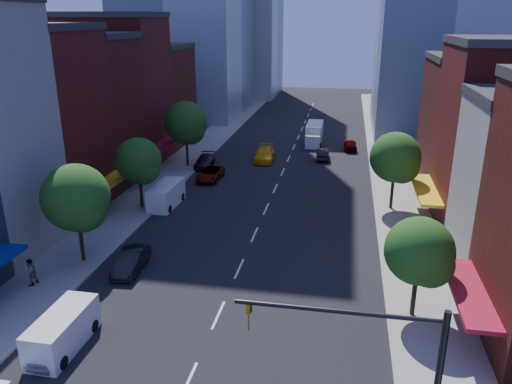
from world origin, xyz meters
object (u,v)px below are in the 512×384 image
(parked_car_rear, at_px, (205,161))
(traffic_car_oncoming, at_px, (323,154))
(parked_car_second, at_px, (131,261))
(pedestrian_far, at_px, (30,272))
(traffic_car_far, at_px, (350,145))
(parked_car_third, at_px, (210,174))
(parked_car_front, at_px, (57,343))
(taxi, at_px, (265,154))
(box_truck, at_px, (314,134))
(cargo_van_near, at_px, (61,332))
(cargo_van_far, at_px, (166,195))

(parked_car_rear, bearing_deg, traffic_car_oncoming, 19.23)
(parked_car_second, bearing_deg, pedestrian_far, -152.28)
(traffic_car_far, bearing_deg, traffic_car_oncoming, 55.43)
(parked_car_third, bearing_deg, parked_car_front, -89.00)
(taxi, bearing_deg, box_truck, 57.11)
(parked_car_second, xyz_separation_m, traffic_car_far, (15.18, 37.39, -0.02))
(cargo_van_near, relative_size, box_truck, 0.68)
(cargo_van_near, bearing_deg, parked_car_rear, 93.73)
(parked_car_third, height_order, pedestrian_far, pedestrian_far)
(cargo_van_far, bearing_deg, pedestrian_far, -100.96)
(traffic_car_oncoming, height_order, traffic_car_far, same)
(cargo_van_near, distance_m, traffic_car_oncoming, 42.67)
(taxi, relative_size, pedestrian_far, 2.94)
(parked_car_front, bearing_deg, parked_car_rear, 97.07)
(cargo_van_far, bearing_deg, parked_car_second, -79.25)
(parked_car_second, height_order, taxi, taxi)
(parked_car_front, bearing_deg, box_truck, 82.33)
(cargo_van_far, relative_size, box_truck, 0.72)
(parked_car_front, bearing_deg, parked_car_second, 93.84)
(traffic_car_oncoming, relative_size, traffic_car_far, 1.03)
(parked_car_front, bearing_deg, cargo_van_far, 99.02)
(parked_car_front, height_order, cargo_van_near, cargo_van_near)
(parked_car_rear, height_order, taxi, taxi)
(traffic_car_far, bearing_deg, box_truck, -29.00)
(parked_car_second, height_order, traffic_car_oncoming, parked_car_second)
(parked_car_second, bearing_deg, cargo_van_far, 95.74)
(parked_car_rear, height_order, box_truck, box_truck)
(parked_car_front, distance_m, taxi, 39.93)
(parked_car_rear, xyz_separation_m, traffic_car_far, (17.18, 11.40, 0.01))
(parked_car_third, relative_size, cargo_van_far, 0.96)
(parked_car_front, distance_m, traffic_car_far, 49.29)
(parked_car_front, distance_m, parked_car_rear, 35.55)
(parked_car_second, distance_m, traffic_car_oncoming, 34.06)
(parked_car_second, distance_m, parked_car_third, 21.25)
(traffic_car_far, bearing_deg, pedestrian_far, 60.95)
(cargo_van_near, height_order, traffic_car_far, cargo_van_near)
(parked_car_third, xyz_separation_m, taxi, (4.61, 8.91, 0.12))
(pedestrian_far, bearing_deg, parked_car_front, 60.16)
(cargo_van_far, bearing_deg, traffic_car_far, 56.98)
(taxi, distance_m, pedestrian_far, 35.04)
(parked_car_third, relative_size, traffic_car_oncoming, 1.14)
(parked_car_second, bearing_deg, box_truck, 72.56)
(traffic_car_far, bearing_deg, cargo_van_far, 53.23)
(cargo_van_far, distance_m, taxi, 18.76)
(cargo_van_near, xyz_separation_m, traffic_car_oncoming, (11.73, 41.02, -0.30))
(box_truck, xyz_separation_m, pedestrian_far, (-15.68, -43.35, -0.27))
(taxi, bearing_deg, parked_car_second, -102.44)
(parked_car_third, bearing_deg, pedestrian_far, -101.81)
(parked_car_third, xyz_separation_m, box_truck, (10.08, 18.73, 0.67))
(parked_car_second, relative_size, cargo_van_near, 0.92)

